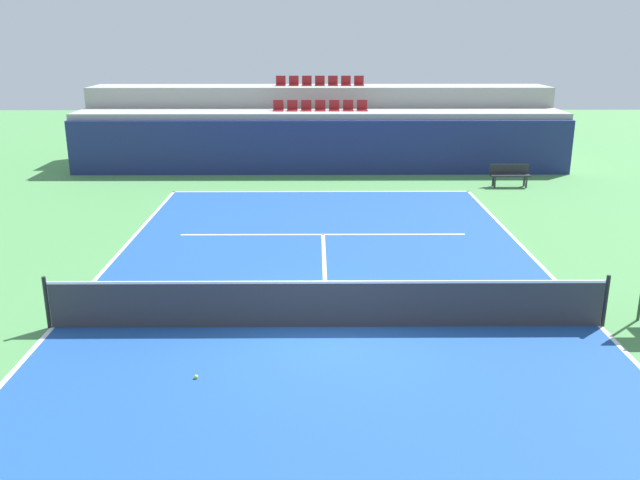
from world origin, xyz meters
name	(u,v)px	position (x,y,z in m)	size (l,w,h in m)	color
ground_plane	(327,327)	(0.00, 0.00, 0.00)	(80.00, 80.00, 0.00)	#4C8C4C
court_surface	(327,327)	(0.00, 0.00, 0.01)	(11.00, 24.00, 0.01)	#1E4C99
baseline_far	(321,192)	(0.00, 11.95, 0.01)	(11.00, 0.10, 0.00)	white
sideline_left	(52,327)	(-5.45, 0.00, 0.01)	(0.10, 24.00, 0.00)	white
sideline_right	(600,326)	(5.45, 0.00, 0.01)	(0.10, 24.00, 0.00)	white
service_line_far	(323,235)	(0.00, 6.40, 0.01)	(8.26, 0.10, 0.00)	white
centre_service_line	(325,272)	(0.00, 3.20, 0.01)	(0.10, 6.40, 0.00)	white
back_wall	(321,148)	(0.00, 15.23, 1.11)	(20.72, 0.30, 2.22)	navy
stands_tier_lower	(320,140)	(0.00, 16.58, 1.23)	(20.72, 2.40, 2.46)	#9E9E99
stands_tier_upper	(320,123)	(0.00, 18.98, 1.67)	(20.72, 2.40, 3.33)	#9E9E99
seating_row_lower	(320,108)	(0.00, 16.67, 2.59)	(4.02, 0.44, 0.44)	maroon
seating_row_upper	(320,83)	(0.00, 19.07, 3.46)	(4.02, 0.44, 0.44)	maroon
tennis_net	(327,303)	(0.00, 0.00, 0.51)	(11.08, 0.08, 1.07)	black
player_bench	(510,174)	(7.19, 12.80, 0.51)	(1.50, 0.40, 0.85)	#232328
tennis_ball_0	(196,377)	(-2.25, -2.08, 0.04)	(0.07, 0.07, 0.07)	#CCE033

